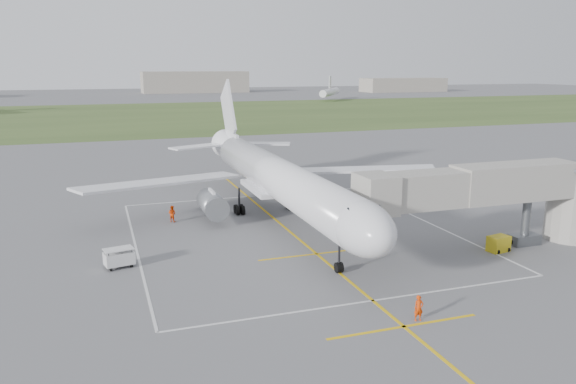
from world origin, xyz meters
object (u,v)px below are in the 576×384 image
object	(u,v)px
jet_bridge	(507,193)
ramp_worker_nose	(419,308)
airliner	(276,178)
baggage_cart	(119,258)
gpu_unit	(499,244)
ramp_worker_wing	(172,214)

from	to	relation	value
jet_bridge	ramp_worker_nose	xyz separation A→B (m)	(-14.47, -10.05, -3.94)
airliner	baggage_cart	bearing A→B (deg)	-150.64
gpu_unit	baggage_cart	xyz separation A→B (m)	(-30.18, 6.33, 0.12)
jet_bridge	gpu_unit	world-z (taller)	jet_bridge
jet_bridge	ramp_worker_wing	bearing A→B (deg)	146.10
baggage_cart	airliner	bearing A→B (deg)	17.26
baggage_cart	ramp_worker_nose	distance (m)	22.89
gpu_unit	baggage_cart	distance (m)	30.84
baggage_cart	jet_bridge	bearing A→B (deg)	-22.09
jet_bridge	ramp_worker_wing	distance (m)	31.18
jet_bridge	ramp_worker_nose	bearing A→B (deg)	-145.23
gpu_unit	airliner	bearing A→B (deg)	124.16
gpu_unit	ramp_worker_nose	world-z (taller)	ramp_worker_nose
jet_bridge	airliner	bearing A→B (deg)	137.81
airliner	baggage_cart	size ratio (longest dim) A/B	19.56
baggage_cart	ramp_worker_nose	size ratio (longest dim) A/B	1.48
ramp_worker_nose	ramp_worker_wing	distance (m)	29.51
baggage_cart	ramp_worker_wing	distance (m)	13.01
ramp_worker_nose	ramp_worker_wing	xyz separation A→B (m)	(-11.20, 27.30, 0.03)
jet_bridge	ramp_worker_nose	world-z (taller)	jet_bridge
airliner	ramp_worker_wing	size ratio (longest dim) A/B	28.02
ramp_worker_wing	ramp_worker_nose	bearing A→B (deg)	151.13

